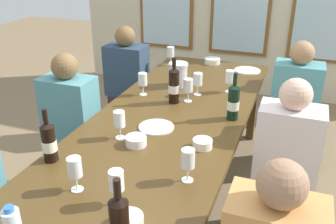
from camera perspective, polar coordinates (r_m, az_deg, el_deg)
The scene contains 25 objects.
ground_plane at distance 2.88m, azimuth 0.00°, elevation -14.41°, with size 12.00×12.00×0.00m, color #81694B.
dining_table at distance 2.51m, azimuth 0.00°, elevation -2.30°, with size 0.98×2.81×0.74m.
white_plate_0 at distance 2.37m, azimuth -1.79°, elevation -2.30°, with size 0.22×0.22×0.01m, color white.
white_plate_1 at distance 3.48m, azimuth 11.97°, elevation 6.19°, with size 0.23×0.23×0.01m, color white.
metal_pitcher at distance 3.03m, azimuth 1.59°, elevation 5.75°, with size 0.16×0.16×0.19m.
wine_bottle_0 at distance 2.69m, azimuth 0.91°, elevation 4.05°, with size 0.08×0.08×0.34m.
wine_bottle_1 at distance 2.08m, azimuth -17.64°, elevation -4.31°, with size 0.08×0.08×0.30m.
wine_bottle_3 at distance 2.47m, azimuth 9.91°, elevation 1.54°, with size 0.08×0.08×0.32m.
tasting_bowl_0 at distance 1.62m, azimuth -6.00°, elevation -16.10°, with size 0.12×0.12×0.05m, color white.
tasting_bowl_1 at distance 2.15m, azimuth 5.26°, elevation -4.80°, with size 0.11×0.11×0.05m, color white.
tasting_bowl_2 at distance 3.65m, azimuth 6.76°, elevation 7.72°, with size 0.15×0.15×0.05m, color white.
tasting_bowl_3 at distance 2.17m, azimuth -4.89°, elevation -4.39°, with size 0.12×0.12×0.05m, color white.
wine_glass_0 at distance 1.68m, azimuth -7.84°, elevation -10.41°, with size 0.07×0.07×0.17m.
wine_glass_1 at distance 3.55m, azimuth 0.40°, elevation 9.05°, with size 0.07×0.07×0.17m.
wine_glass_2 at distance 1.80m, azimuth -13.98°, elevation -8.38°, with size 0.07×0.07×0.17m.
wine_glass_3 at distance 2.71m, azimuth 3.09°, elevation 3.90°, with size 0.07×0.07×0.17m.
wine_glass_4 at distance 2.84m, azimuth -3.86°, elevation 4.82°, with size 0.07×0.07×0.17m.
wine_glass_5 at distance 2.84m, azimuth 4.56°, elevation 4.82°, with size 0.07×0.07×0.17m.
wine_glass_6 at distance 2.22m, azimuth -7.41°, elevation -1.26°, with size 0.07×0.07×0.17m.
wine_glass_7 at distance 2.93m, azimuth 9.37°, elevation 5.18°, with size 0.07×0.07×0.17m.
wine_glass_8 at distance 1.82m, azimuth 3.04°, elevation -7.30°, with size 0.07×0.07×0.17m.
seated_person_0 at distance 3.67m, azimuth -6.17°, elevation 3.90°, with size 0.38×0.24×1.11m.
seated_person_1 at distance 3.30m, azimuth 18.51°, elevation 0.29°, with size 0.38×0.24×1.11m.
seated_person_2 at distance 2.92m, azimuth -14.35°, elevation -2.45°, with size 0.38×0.24×1.11m.
seated_person_3 at distance 2.48m, azimuth 17.31°, elevation -7.96°, with size 0.38×0.24×1.11m.
Camera 1 is at (0.77, -2.10, 1.82)m, focal length 40.13 mm.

